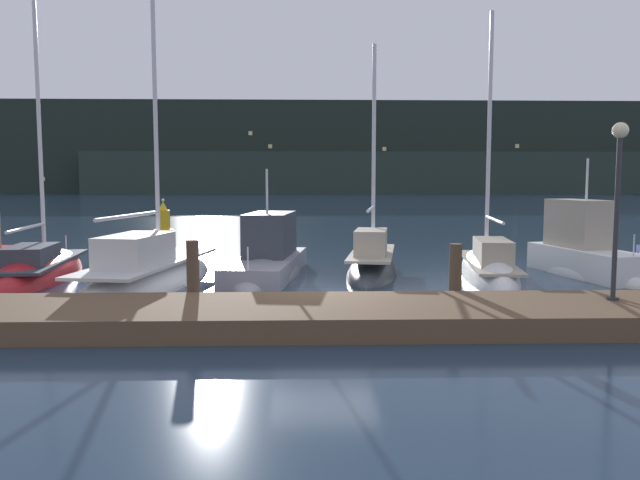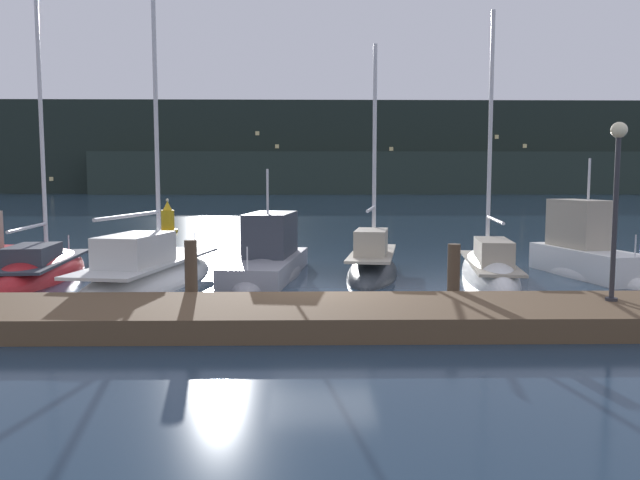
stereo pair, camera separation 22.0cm
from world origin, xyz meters
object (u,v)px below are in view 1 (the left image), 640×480
(motorboat_berth_5, at_px, (268,266))
(sailboat_berth_7, at_px, (488,274))
(motorboat_berth_8, at_px, (584,262))
(sailboat_berth_3, at_px, (40,275))
(sailboat_berth_4, at_px, (149,280))
(dock_lamppost, at_px, (618,181))
(sailboat_berth_6, at_px, (372,270))
(channel_buoy, at_px, (163,220))

(motorboat_berth_5, height_order, sailboat_berth_7, sailboat_berth_7)
(motorboat_berth_8, bearing_deg, sailboat_berth_3, 179.80)
(sailboat_berth_4, height_order, dock_lamppost, sailboat_berth_4)
(dock_lamppost, bearing_deg, motorboat_berth_5, 139.04)
(sailboat_berth_7, bearing_deg, sailboat_berth_4, -173.75)
(motorboat_berth_5, relative_size, sailboat_berth_7, 0.75)
(sailboat_berth_3, xyz_separation_m, motorboat_berth_5, (6.74, 0.25, 0.20))
(sailboat_berth_4, relative_size, sailboat_berth_6, 1.57)
(sailboat_berth_6, bearing_deg, sailboat_berth_7, -9.56)
(sailboat_berth_6, relative_size, motorboat_berth_8, 1.51)
(motorboat_berth_5, distance_m, channel_buoy, 17.07)
(sailboat_berth_3, relative_size, channel_buoy, 5.38)
(sailboat_berth_4, bearing_deg, channel_buoy, 101.13)
(motorboat_berth_5, bearing_deg, sailboat_berth_7, -6.10)
(sailboat_berth_6, bearing_deg, channel_buoy, 121.57)
(sailboat_berth_4, height_order, sailboat_berth_7, sailboat_berth_4)
(motorboat_berth_8, bearing_deg, sailboat_berth_6, 178.40)
(sailboat_berth_4, relative_size, sailboat_berth_7, 1.36)
(sailboat_berth_6, bearing_deg, motorboat_berth_8, -1.60)
(channel_buoy, distance_m, dock_lamppost, 26.30)
(sailboat_berth_7, xyz_separation_m, dock_lamppost, (0.83, -5.72, 2.78))
(sailboat_berth_6, xyz_separation_m, motorboat_berth_8, (6.43, -0.18, 0.22))
(motorboat_berth_8, height_order, dock_lamppost, dock_lamppost)
(sailboat_berth_4, relative_size, dock_lamppost, 3.29)
(sailboat_berth_4, height_order, motorboat_berth_8, sailboat_berth_4)
(sailboat_berth_3, distance_m, sailboat_berth_4, 3.90)
(dock_lamppost, bearing_deg, sailboat_berth_3, 156.43)
(sailboat_berth_3, relative_size, sailboat_berth_6, 1.33)
(sailboat_berth_6, xyz_separation_m, channel_buoy, (-9.75, 15.87, 0.51))
(sailboat_berth_3, height_order, dock_lamppost, sailboat_berth_3)
(channel_buoy, bearing_deg, sailboat_berth_3, -90.55)
(sailboat_berth_4, distance_m, sailboat_berth_7, 9.76)
(sailboat_berth_7, height_order, motorboat_berth_8, sailboat_berth_7)
(dock_lamppost, bearing_deg, sailboat_berth_7, 98.29)
(sailboat_berth_7, bearing_deg, motorboat_berth_5, 173.90)
(channel_buoy, bearing_deg, sailboat_berth_6, -58.43)
(sailboat_berth_3, relative_size, dock_lamppost, 2.78)
(sailboat_berth_3, height_order, sailboat_berth_7, sailboat_berth_3)
(dock_lamppost, bearing_deg, channel_buoy, 122.24)
(sailboat_berth_3, height_order, motorboat_berth_8, sailboat_berth_3)
(sailboat_berth_6, bearing_deg, sailboat_berth_3, -179.28)
(sailboat_berth_6, distance_m, dock_lamppost, 8.05)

